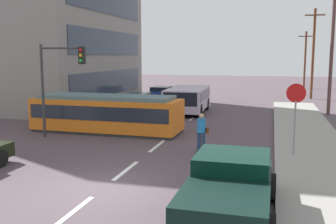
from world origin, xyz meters
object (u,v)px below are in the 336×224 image
pedestrian_crossing (202,130)px  parked_sedan_far (137,100)px  traffic_light_mast (59,73)px  utility_pole_distant (305,59)px  utility_pole_mid (332,49)px  utility_pole_far (313,52)px  parked_sedan_mid (109,110)px  stop_sign (296,104)px  parked_sedan_furthest (162,92)px  city_bus (188,98)px  pickup_truck_parked (230,187)px  streetcar_tram (107,113)px

pedestrian_crossing → parked_sedan_far: pedestrian_crossing is taller
traffic_light_mast → utility_pole_distant: 37.08m
utility_pole_mid → utility_pole_far: 10.53m
parked_sedan_mid → stop_sign: 13.29m
parked_sedan_far → utility_pole_distant: utility_pole_distant is taller
pedestrian_crossing → stop_sign: stop_sign is taller
parked_sedan_mid → parked_sedan_furthest: same height
utility_pole_mid → utility_pole_distant: utility_pole_mid is taller
city_bus → parked_sedan_far: bearing=161.6°
stop_sign → traffic_light_mast: bearing=174.5°
pickup_truck_parked → parked_sedan_far: 21.41m
streetcar_tram → parked_sedan_mid: streetcar_tram is taller
streetcar_tram → stop_sign: 10.10m
traffic_light_mast → utility_pole_far: size_ratio=0.55×
pedestrian_crossing → parked_sedan_far: bearing=120.0°
parked_sedan_far → parked_sedan_mid: bearing=-89.9°
traffic_light_mast → parked_sedan_far: bearing=90.2°
parked_sedan_far → traffic_light_mast: (0.04, -11.66, 2.64)m
parked_sedan_furthest → stop_sign: bearing=-60.6°
utility_pole_far → pedestrian_crossing: bearing=-105.6°
parked_sedan_mid → parked_sedan_far: bearing=90.1°
pickup_truck_parked → utility_pole_far: 30.53m
pickup_truck_parked → utility_pole_mid: size_ratio=0.58×
pickup_truck_parked → city_bus: bearing=105.3°
stop_sign → parked_sedan_furthest: bearing=119.4°
utility_pole_far → utility_pole_distant: 12.04m
parked_sedan_mid → city_bus: bearing=43.9°
parked_sedan_mid → streetcar_tram: bearing=-68.3°
stop_sign → utility_pole_distant: (2.92, 35.40, 1.49)m
pickup_truck_parked → utility_pole_distant: (4.80, 41.99, 2.89)m
parked_sedan_furthest → utility_pole_distant: 21.27m
pickup_truck_parked → parked_sedan_far: (-9.23, 19.32, -0.18)m
parked_sedan_mid → stop_sign: bearing=-32.7°
utility_pole_mid → utility_pole_distant: size_ratio=1.24×
parked_sedan_furthest → stop_sign: (11.05, -19.66, 1.57)m
city_bus → utility_pole_distant: size_ratio=0.83×
utility_pole_distant → traffic_light_mast: bearing=-112.2°
city_bus → pedestrian_crossing: 11.62m
stop_sign → utility_pole_distant: size_ratio=0.41×
utility_pole_mid → utility_pole_far: (-0.22, 10.53, -0.14)m
utility_pole_distant → pedestrian_crossing: bearing=-100.7°
city_bus → utility_pole_distant: (9.69, 24.12, 2.65)m
pickup_truck_parked → utility_pole_mid: bearing=76.1°
pickup_truck_parked → utility_pole_distant: utility_pole_distant is taller
city_bus → traffic_light_mast: 11.31m
city_bus → utility_pole_mid: (9.71, 1.57, 3.50)m
utility_pole_far → utility_pole_distant: (0.20, 12.02, -0.71)m
city_bus → utility_pole_far: utility_pole_far is taller
pedestrian_crossing → parked_sedan_furthest: (-7.26, 19.60, -0.32)m
city_bus → parked_sedan_furthest: 9.41m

